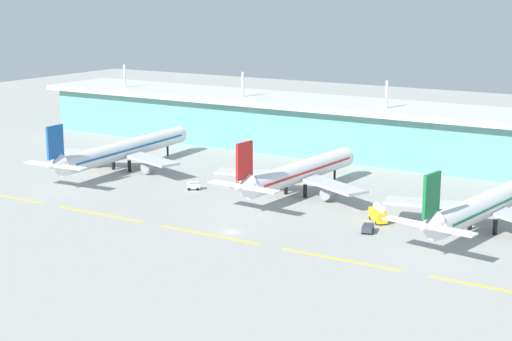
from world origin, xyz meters
TOP-DOWN VIEW (x-y plane):
  - ground_plane at (0.00, 0.00)m, footprint 600.00×600.00m
  - terminal_building at (-0.00, 99.05)m, footprint 288.00×34.00m
  - airliner_near at (-66.69, 39.32)m, footprint 48.71×72.03m
  - airliner_middle at (-3.55, 39.96)m, footprint 48.68×60.45m
  - airliner_far at (51.21, 32.60)m, footprint 48.23×64.29m
  - taxiway_stripe_west at (-71.00, -4.54)m, footprint 28.00×0.70m
  - taxiway_stripe_mid_west at (-37.00, -4.54)m, footprint 28.00×0.70m
  - taxiway_stripe_centre at (-3.00, -4.54)m, footprint 28.00×0.70m
  - taxiway_stripe_mid_east at (31.00, -4.54)m, footprint 28.00×0.70m
  - taxiway_stripe_east at (65.00, -4.54)m, footprint 28.00×0.70m
  - fuel_truck at (26.53, 26.15)m, footprint 6.72×7.11m
  - pushback_tug at (28.00, 16.65)m, footprint 3.52×4.89m
  - baggage_cart at (-31.93, 29.06)m, footprint 4.00×3.50m

SIDE VIEW (x-z plane):
  - ground_plane at x=0.00m, z-range 0.00..0.00m
  - taxiway_stripe_west at x=-71.00m, z-range 0.00..0.04m
  - taxiway_stripe_mid_west at x=-37.00m, z-range 0.00..0.04m
  - taxiway_stripe_centre at x=-3.00m, z-range 0.00..0.04m
  - taxiway_stripe_mid_east at x=31.00m, z-range 0.00..0.04m
  - taxiway_stripe_east at x=65.00m, z-range 0.00..0.04m
  - pushback_tug at x=28.00m, z-range 0.18..2.03m
  - baggage_cart at x=-31.93m, z-range 0.02..2.50m
  - fuel_truck at x=26.53m, z-range -0.21..4.74m
  - airliner_middle at x=-3.55m, z-range -3.01..15.89m
  - airliner_far at x=51.21m, z-range -3.00..15.90m
  - airliner_near at x=-66.69m, z-range -2.99..15.91m
  - terminal_building at x=0.00m, z-range -4.30..23.02m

